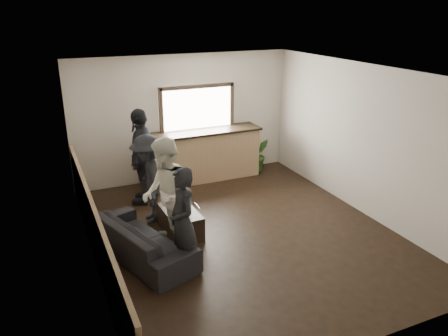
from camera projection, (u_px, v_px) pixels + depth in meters
name	position (u px, v px, depth m)	size (l,w,h in m)	color
ground	(242.00, 233.00, 7.68)	(5.00, 6.00, 0.01)	black
room_shell	(201.00, 160.00, 6.89)	(5.01, 6.01, 2.80)	silver
bar_counter	(202.00, 152.00, 9.88)	(2.70, 0.68, 2.13)	#A47F59
sofa	(142.00, 240.00, 6.87)	(2.06, 0.80, 0.60)	black
coffee_table	(180.00, 221.00, 7.63)	(0.54, 0.96, 0.43)	black
cup_a	(175.00, 205.00, 7.64)	(0.13, 0.13, 0.10)	silver
cup_b	(188.00, 211.00, 7.42)	(0.11, 0.11, 0.10)	silver
potted_plant	(259.00, 155.00, 10.48)	(0.44, 0.35, 0.80)	#2D6623
person_a	(183.00, 221.00, 6.34)	(0.47, 0.61, 1.63)	black
person_b	(165.00, 195.00, 6.92)	(0.85, 1.01, 1.86)	white
person_c	(149.00, 179.00, 7.86)	(0.74, 1.13, 1.65)	black
person_d	(142.00, 157.00, 8.60)	(0.96, 1.22, 1.93)	black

